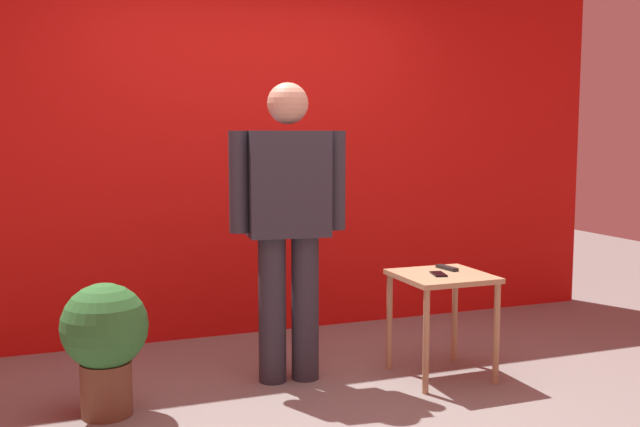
{
  "coord_description": "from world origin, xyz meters",
  "views": [
    {
      "loc": [
        -1.38,
        -3.43,
        1.45
      ],
      "look_at": [
        0.13,
        0.55,
        0.97
      ],
      "focal_mm": 41.45,
      "sensor_mm": 36.0,
      "label": 1
    }
  ],
  "objects_px": {
    "side_table": "(442,290)",
    "cell_phone": "(439,274)",
    "tv_remote": "(447,268)",
    "potted_plant": "(105,338)",
    "standing_person": "(288,216)"
  },
  "relations": [
    {
      "from": "standing_person",
      "to": "potted_plant",
      "type": "distance_m",
      "value": 1.2
    },
    {
      "from": "side_table",
      "to": "cell_phone",
      "type": "relative_size",
      "value": 4.3
    },
    {
      "from": "standing_person",
      "to": "potted_plant",
      "type": "relative_size",
      "value": 2.51
    },
    {
      "from": "standing_person",
      "to": "potted_plant",
      "type": "xyz_separation_m",
      "value": [
        -1.04,
        -0.18,
        -0.56
      ]
    },
    {
      "from": "cell_phone",
      "to": "tv_remote",
      "type": "relative_size",
      "value": 0.85
    },
    {
      "from": "tv_remote",
      "to": "potted_plant",
      "type": "bearing_deg",
      "value": 173.47
    },
    {
      "from": "cell_phone",
      "to": "standing_person",
      "type": "bearing_deg",
      "value": 174.95
    },
    {
      "from": "cell_phone",
      "to": "potted_plant",
      "type": "height_order",
      "value": "potted_plant"
    },
    {
      "from": "tv_remote",
      "to": "cell_phone",
      "type": "bearing_deg",
      "value": -142.87
    },
    {
      "from": "side_table",
      "to": "cell_phone",
      "type": "distance_m",
      "value": 0.12
    },
    {
      "from": "side_table",
      "to": "potted_plant",
      "type": "distance_m",
      "value": 1.91
    },
    {
      "from": "potted_plant",
      "to": "standing_person",
      "type": "bearing_deg",
      "value": 9.95
    },
    {
      "from": "potted_plant",
      "to": "side_table",
      "type": "bearing_deg",
      "value": -2.23
    },
    {
      "from": "cell_phone",
      "to": "potted_plant",
      "type": "distance_m",
      "value": 1.88
    },
    {
      "from": "side_table",
      "to": "potted_plant",
      "type": "relative_size",
      "value": 0.9
    }
  ]
}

